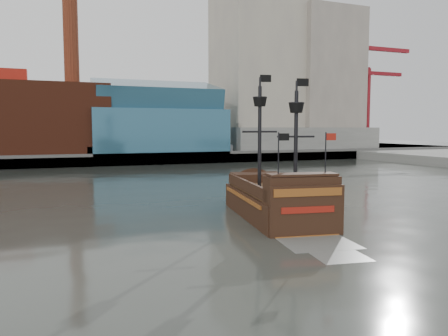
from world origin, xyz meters
name	(u,v)px	position (x,y,z in m)	size (l,w,h in m)	color
ground	(236,232)	(0.00, 0.00, 0.00)	(400.00, 400.00, 0.00)	#2B2E29
promenade_far	(103,154)	(0.00, 92.00, 1.00)	(220.00, 60.00, 2.00)	slate
seawall	(118,160)	(0.00, 62.50, 1.30)	(220.00, 1.00, 2.60)	#4C4C49
skyline	(125,62)	(5.21, 84.56, 24.55)	(149.00, 45.00, 62.00)	brown
crane_a	(366,92)	(78.63, 82.00, 19.11)	(22.50, 4.00, 32.25)	slate
crane_b	(369,106)	(88.23, 92.00, 15.57)	(19.10, 4.00, 26.25)	slate
pirate_ship	(276,204)	(5.27, 3.47, 1.21)	(8.05, 18.41, 13.32)	black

